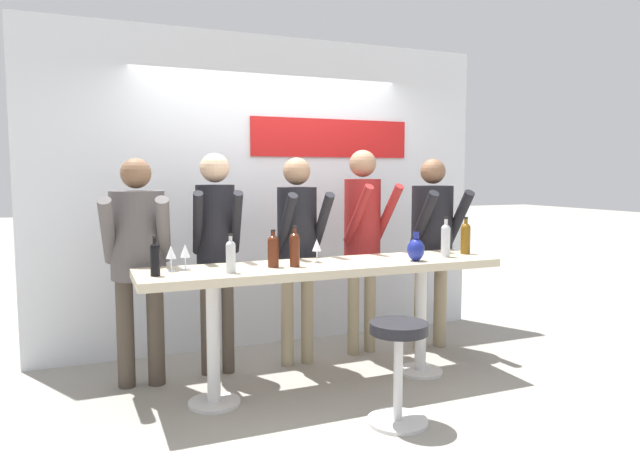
{
  "coord_description": "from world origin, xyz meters",
  "views": [
    {
      "loc": [
        -1.62,
        -3.82,
        1.59
      ],
      "look_at": [
        0.0,
        0.09,
        1.19
      ],
      "focal_mm": 32.0,
      "sensor_mm": 36.0,
      "label": 1
    }
  ],
  "objects_px": {
    "person_center": "(363,226)",
    "wine_glass_0": "(317,246)",
    "wine_bottle_5": "(295,248)",
    "tasting_table": "(325,281)",
    "wine_bottle_3": "(446,239)",
    "wine_bottle_4": "(273,249)",
    "person_center_left": "(297,236)",
    "wine_bottle_2": "(231,255)",
    "person_center_right": "(432,232)",
    "wine_bottle_0": "(466,237)",
    "wine_bottle_1": "(155,258)",
    "decorative_vase": "(416,249)",
    "wine_glass_1": "(171,253)",
    "person_far_left": "(138,248)",
    "person_left": "(216,236)",
    "bar_stool": "(398,357)",
    "wine_glass_2": "(185,252)"
  },
  "relations": [
    {
      "from": "wine_bottle_2",
      "to": "wine_bottle_3",
      "type": "bearing_deg",
      "value": 2.53
    },
    {
      "from": "person_center",
      "to": "wine_bottle_5",
      "type": "distance_m",
      "value": 1.13
    },
    {
      "from": "person_center_right",
      "to": "bar_stool",
      "type": "bearing_deg",
      "value": -127.74
    },
    {
      "from": "person_center_right",
      "to": "wine_bottle_5",
      "type": "bearing_deg",
      "value": -156.24
    },
    {
      "from": "wine_bottle_1",
      "to": "decorative_vase",
      "type": "distance_m",
      "value": 1.9
    },
    {
      "from": "wine_bottle_1",
      "to": "wine_bottle_4",
      "type": "relative_size",
      "value": 0.98
    },
    {
      "from": "wine_bottle_0",
      "to": "wine_bottle_5",
      "type": "relative_size",
      "value": 1.04
    },
    {
      "from": "bar_stool",
      "to": "person_far_left",
      "type": "distance_m",
      "value": 2.05
    },
    {
      "from": "wine_bottle_2",
      "to": "wine_glass_2",
      "type": "height_order",
      "value": "wine_bottle_2"
    },
    {
      "from": "wine_bottle_3",
      "to": "wine_bottle_4",
      "type": "bearing_deg",
      "value": 178.19
    },
    {
      "from": "person_center_left",
      "to": "wine_bottle_0",
      "type": "xyz_separation_m",
      "value": [
        1.27,
        -0.54,
        -0.0
      ]
    },
    {
      "from": "person_center_left",
      "to": "wine_bottle_0",
      "type": "distance_m",
      "value": 1.38
    },
    {
      "from": "tasting_table",
      "to": "wine_bottle_4",
      "type": "distance_m",
      "value": 0.48
    },
    {
      "from": "decorative_vase",
      "to": "wine_bottle_2",
      "type": "bearing_deg",
      "value": 179.35
    },
    {
      "from": "wine_bottle_2",
      "to": "person_left",
      "type": "bearing_deg",
      "value": 85.34
    },
    {
      "from": "person_center_right",
      "to": "wine_bottle_4",
      "type": "height_order",
      "value": "person_center_right"
    },
    {
      "from": "decorative_vase",
      "to": "wine_bottle_4",
      "type": "bearing_deg",
      "value": 172.75
    },
    {
      "from": "person_far_left",
      "to": "wine_bottle_0",
      "type": "relative_size",
      "value": 5.61
    },
    {
      "from": "wine_bottle_5",
      "to": "tasting_table",
      "type": "bearing_deg",
      "value": 12.38
    },
    {
      "from": "person_center",
      "to": "wine_glass_1",
      "type": "xyz_separation_m",
      "value": [
        -1.72,
        -0.55,
        -0.07
      ]
    },
    {
      "from": "bar_stool",
      "to": "person_center_left",
      "type": "distance_m",
      "value": 1.47
    },
    {
      "from": "tasting_table",
      "to": "person_far_left",
      "type": "relative_size",
      "value": 1.57
    },
    {
      "from": "wine_bottle_4",
      "to": "wine_glass_0",
      "type": "height_order",
      "value": "wine_bottle_4"
    },
    {
      "from": "wine_glass_0",
      "to": "wine_glass_1",
      "type": "height_order",
      "value": "same"
    },
    {
      "from": "tasting_table",
      "to": "wine_glass_2",
      "type": "relative_size",
      "value": 15.2
    },
    {
      "from": "wine_glass_1",
      "to": "decorative_vase",
      "type": "xyz_separation_m",
      "value": [
        1.77,
        -0.23,
        -0.04
      ]
    },
    {
      "from": "person_center_right",
      "to": "wine_bottle_3",
      "type": "height_order",
      "value": "person_center_right"
    },
    {
      "from": "wine_bottle_4",
      "to": "wine_glass_1",
      "type": "xyz_separation_m",
      "value": [
        -0.69,
        0.1,
        -0.0
      ]
    },
    {
      "from": "wine_glass_0",
      "to": "wine_glass_2",
      "type": "relative_size",
      "value": 1.0
    },
    {
      "from": "tasting_table",
      "to": "wine_bottle_3",
      "type": "bearing_deg",
      "value": -3.36
    },
    {
      "from": "person_far_left",
      "to": "wine_bottle_4",
      "type": "xyz_separation_m",
      "value": [
        0.86,
        -0.57,
        0.01
      ]
    },
    {
      "from": "person_center_left",
      "to": "wine_bottle_2",
      "type": "bearing_deg",
      "value": -137.21
    },
    {
      "from": "person_far_left",
      "to": "wine_bottle_1",
      "type": "height_order",
      "value": "person_far_left"
    },
    {
      "from": "wine_bottle_3",
      "to": "wine_bottle_5",
      "type": "xyz_separation_m",
      "value": [
        -1.27,
        0.0,
        -0.01
      ]
    },
    {
      "from": "bar_stool",
      "to": "wine_bottle_5",
      "type": "xyz_separation_m",
      "value": [
        -0.45,
        0.69,
        0.64
      ]
    },
    {
      "from": "tasting_table",
      "to": "wine_bottle_5",
      "type": "height_order",
      "value": "wine_bottle_5"
    },
    {
      "from": "person_far_left",
      "to": "decorative_vase",
      "type": "bearing_deg",
      "value": -11.44
    },
    {
      "from": "wine_bottle_0",
      "to": "wine_bottle_1",
      "type": "height_order",
      "value": "wine_bottle_0"
    },
    {
      "from": "person_center",
      "to": "person_center_right",
      "type": "xyz_separation_m",
      "value": [
        0.66,
        -0.1,
        -0.07
      ]
    },
    {
      "from": "person_far_left",
      "to": "wine_bottle_1",
      "type": "relative_size",
      "value": 6.56
    },
    {
      "from": "wine_bottle_5",
      "to": "decorative_vase",
      "type": "distance_m",
      "value": 0.94
    },
    {
      "from": "person_center_left",
      "to": "wine_bottle_2",
      "type": "height_order",
      "value": "person_center_left"
    },
    {
      "from": "person_left",
      "to": "person_center",
      "type": "height_order",
      "value": "person_center"
    },
    {
      "from": "wine_bottle_2",
      "to": "decorative_vase",
      "type": "height_order",
      "value": "wine_bottle_2"
    },
    {
      "from": "person_center_left",
      "to": "wine_bottle_1",
      "type": "bearing_deg",
      "value": -153.66
    },
    {
      "from": "tasting_table",
      "to": "person_left",
      "type": "bearing_deg",
      "value": 138.48
    },
    {
      "from": "person_center_right",
      "to": "wine_glass_1",
      "type": "relative_size",
      "value": 9.79
    },
    {
      "from": "person_left",
      "to": "person_center_right",
      "type": "bearing_deg",
      "value": 6.14
    },
    {
      "from": "person_center",
      "to": "wine_glass_0",
      "type": "height_order",
      "value": "person_center"
    },
    {
      "from": "wine_bottle_2",
      "to": "wine_bottle_1",
      "type": "bearing_deg",
      "value": 171.1
    }
  ]
}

